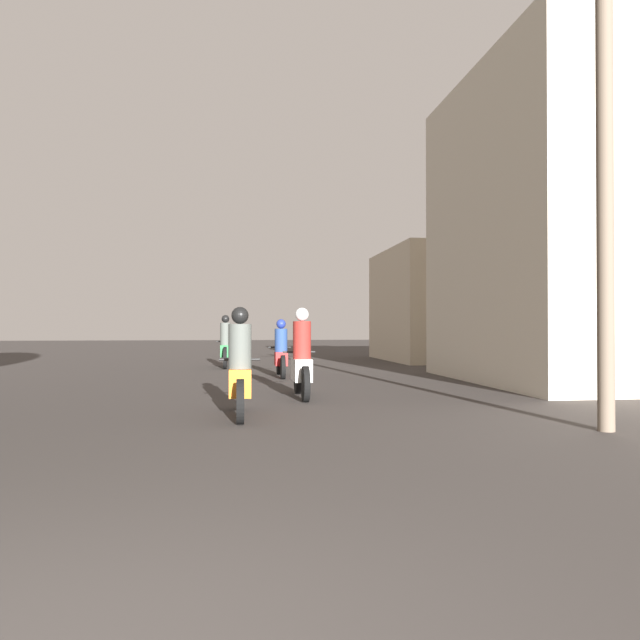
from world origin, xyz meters
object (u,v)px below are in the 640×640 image
object	(u,v)px
motorcycle_red	(281,353)
building_right_far	(454,305)
building_right_near	(561,227)
motorcycle_green	(225,347)
motorcycle_orange	(240,372)
motorcycle_white	(302,362)
utility_pole_near	(605,165)

from	to	relation	value
motorcycle_red	building_right_far	xyz separation A→B (m)	(7.15, 7.20, 1.51)
motorcycle_red	building_right_far	size ratio (longest dim) A/B	0.32
building_right_near	motorcycle_green	bearing A→B (deg)	141.63
motorcycle_orange	motorcycle_white	bearing A→B (deg)	60.77
motorcycle_green	building_right_near	bearing A→B (deg)	-38.72
motorcycle_green	building_right_far	size ratio (longest dim) A/B	0.31
motorcycle_orange	building_right_far	size ratio (longest dim) A/B	0.31
motorcycle_white	utility_pole_near	bearing A→B (deg)	-42.74
motorcycle_green	utility_pole_near	world-z (taller)	utility_pole_near
motorcycle_white	utility_pole_near	distance (m)	5.80
motorcycle_white	motorcycle_green	world-z (taller)	motorcycle_green
motorcycle_white	motorcycle_red	world-z (taller)	motorcycle_white
motorcycle_white	building_right_near	distance (m)	7.32
utility_pole_near	motorcycle_orange	bearing A→B (deg)	157.27
motorcycle_red	building_right_far	bearing A→B (deg)	48.14
motorcycle_white	motorcycle_red	distance (m)	4.73
motorcycle_green	motorcycle_orange	bearing A→B (deg)	-88.39
building_right_far	motorcycle_red	bearing A→B (deg)	-134.78
motorcycle_white	motorcycle_red	xyz separation A→B (m)	(-0.03, 4.73, -0.04)
building_right_far	building_right_near	bearing A→B (deg)	-95.16
motorcycle_orange	building_right_far	bearing A→B (deg)	57.17
building_right_far	utility_pole_near	size ratio (longest dim) A/B	1.03
motorcycle_white	building_right_near	xyz separation A→B (m)	(6.26, 2.42, 2.92)
utility_pole_near	building_right_near	bearing A→B (deg)	65.09
motorcycle_red	utility_pole_near	bearing A→B (deg)	-66.50
motorcycle_green	building_right_near	size ratio (longest dim) A/B	0.28
motorcycle_white	building_right_far	distance (m)	13.97
utility_pole_near	motorcycle_red	bearing A→B (deg)	110.58
motorcycle_orange	utility_pole_near	world-z (taller)	utility_pole_near
motorcycle_green	motorcycle_red	bearing A→B (deg)	-69.55
motorcycle_white	utility_pole_near	size ratio (longest dim) A/B	0.31
motorcycle_orange	utility_pole_near	distance (m)	5.41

